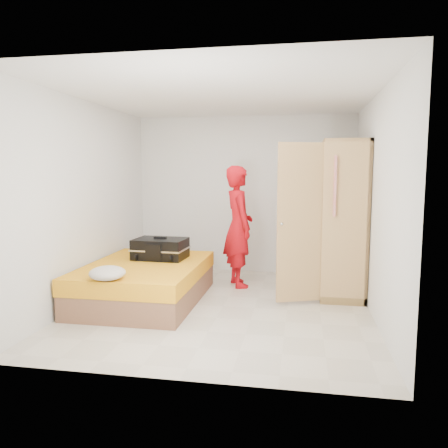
% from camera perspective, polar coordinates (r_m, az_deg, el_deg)
% --- Properties ---
extents(room, '(4.00, 4.02, 2.60)m').
position_cam_1_polar(room, '(5.36, -0.12, 2.66)').
color(room, beige).
rests_on(room, ground).
extents(bed, '(1.42, 2.02, 0.50)m').
position_cam_1_polar(bed, '(5.87, -10.22, -7.45)').
color(bed, brown).
rests_on(bed, ground).
extents(wardrobe, '(1.14, 1.39, 2.10)m').
position_cam_1_polar(wardrobe, '(6.17, 14.73, 0.18)').
color(wardrobe, tan).
rests_on(wardrobe, ground).
extents(person, '(0.66, 0.77, 1.78)m').
position_cam_1_polar(person, '(6.43, 1.89, -0.31)').
color(person, red).
rests_on(person, ground).
extents(suitcase, '(0.73, 0.56, 0.31)m').
position_cam_1_polar(suitcase, '(6.08, -8.32, -3.21)').
color(suitcase, black).
rests_on(suitcase, bed).
extents(round_cushion, '(0.40, 0.40, 0.15)m').
position_cam_1_polar(round_cushion, '(5.03, -14.99, -6.21)').
color(round_cushion, beige).
rests_on(round_cushion, bed).
extents(pillow, '(0.55, 0.36, 0.09)m').
position_cam_1_polar(pillow, '(6.60, -7.86, -3.20)').
color(pillow, beige).
rests_on(pillow, bed).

